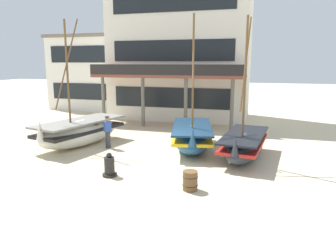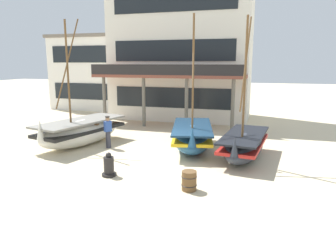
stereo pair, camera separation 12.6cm
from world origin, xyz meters
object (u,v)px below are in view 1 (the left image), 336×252
Objects in this scene: fisherman_by_hull at (108,132)px; wooden_barrel at (190,181)px; harbor_building_main at (181,52)px; harbor_building_annex at (104,72)px; fishing_boat_near_left at (244,145)px; fishing_boat_centre_large at (80,132)px; capstan_winch at (109,167)px; fishing_boat_far_right at (192,136)px.

wooden_barrel is at bearing -38.70° from fisherman_by_hull.
harbor_building_annex is (-8.52, 3.01, -1.75)m from harbor_building_main.
fishing_boat_centre_large is at bearing -179.69° from fishing_boat_near_left.
harbor_building_annex is (-9.29, 17.46, 3.10)m from capstan_winch.
wooden_barrel is 16.26m from harbor_building_main.
fishing_boat_near_left is at bearing 0.31° from fishing_boat_centre_large.
harbor_building_main is at bearing 105.49° from wooden_barrel.
fishing_boat_far_right is 4.40m from fisherman_by_hull.
fishing_boat_centre_large is 14.97m from harbor_building_annex.
fishing_boat_far_right reaches higher than fishing_boat_near_left.
fishing_boat_centre_large is 0.68× the size of harbor_building_annex.
fisherman_by_hull is 11.59m from harbor_building_main.
fishing_boat_centre_large is at bearing 133.57° from capstan_winch.
fishing_boat_near_left is 3.79× the size of fisherman_by_hull.
fishing_boat_near_left is at bearing -43.60° from harbor_building_annex.
capstan_winch is at bearing -62.28° from fisherman_by_hull.
harbor_building_main is (1.22, 10.65, 4.40)m from fisherman_by_hull.
fishing_boat_centre_large is 3.92× the size of fisherman_by_hull.
fishing_boat_near_left is 12.84m from harbor_building_main.
harbor_building_annex is at bearing 118.02° from capstan_winch.
harbor_building_annex is at bearing 160.53° from harbor_building_main.
fishing_boat_centre_large is at bearing -171.22° from fishing_boat_far_right.
harbor_building_annex is at bearing 125.18° from wooden_barrel.
harbor_building_main reaches higher than fishing_boat_near_left.
fishing_boat_far_right reaches higher than fisherman_by_hull.
capstan_winch is at bearing -61.98° from harbor_building_annex.
fishing_boat_centre_large is 6.90× the size of capstan_winch.
fishing_boat_far_right is at bearing -47.61° from harbor_building_annex.
harbor_building_annex reaches higher than fishing_boat_far_right.
harbor_building_main reaches higher than wooden_barrel.
fishing_boat_far_right is at bearing 101.59° from wooden_barrel.
fisherman_by_hull reaches higher than capstan_winch.
wooden_barrel is 0.06× the size of harbor_building_main.
harbor_building_annex is (-5.62, 13.60, 2.73)m from fishing_boat_centre_large.
fishing_boat_centre_large is at bearing 178.20° from fisherman_by_hull.
fisherman_by_hull is 4.32m from capstan_winch.
capstan_winch is at bearing -141.69° from fishing_boat_near_left.
wooden_barrel is (7.04, -4.35, -0.41)m from fishing_boat_centre_large.
fishing_boat_near_left is 9.12× the size of wooden_barrel.
fishing_boat_centre_large is at bearing -67.54° from harbor_building_annex.
fisherman_by_hull is at bearing -96.56° from harbor_building_main.
fishing_boat_far_right is 11.12m from harbor_building_main.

